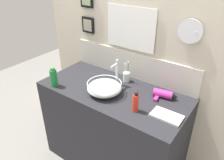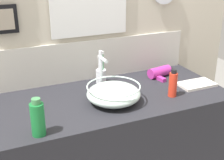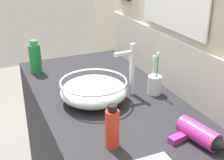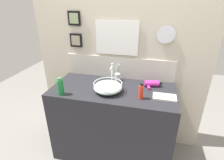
{
  "view_description": "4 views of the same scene",
  "coord_description": "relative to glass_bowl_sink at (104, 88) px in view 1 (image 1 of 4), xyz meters",
  "views": [
    {
      "loc": [
        0.95,
        -1.33,
        1.9
      ],
      "look_at": [
        -0.01,
        0.0,
        0.98
      ],
      "focal_mm": 35.0,
      "sensor_mm": 36.0,
      "label": 1
    },
    {
      "loc": [
        -0.66,
        -1.5,
        1.65
      ],
      "look_at": [
        -0.01,
        0.0,
        0.98
      ],
      "focal_mm": 50.0,
      "sensor_mm": 36.0,
      "label": 2
    },
    {
      "loc": [
        1.13,
        -0.5,
        1.53
      ],
      "look_at": [
        -0.01,
        0.0,
        0.98
      ],
      "focal_mm": 50.0,
      "sensor_mm": 36.0,
      "label": 3
    },
    {
      "loc": [
        0.39,
        -1.62,
        1.76
      ],
      "look_at": [
        -0.01,
        0.0,
        0.98
      ],
      "focal_mm": 28.0,
      "sensor_mm": 36.0,
      "label": 4
    }
  ],
  "objects": [
    {
      "name": "glass_bowl_sink",
      "position": [
        0.0,
        0.0,
        0.0
      ],
      "size": [
        0.3,
        0.3,
        0.1
      ],
      "color": "silver",
      "rests_on": "vanity_counter"
    },
    {
      "name": "hair_drier",
      "position": [
        0.45,
        0.23,
        -0.02
      ],
      "size": [
        0.21,
        0.15,
        0.07
      ],
      "color": "#B22D8C",
      "rests_on": "vanity_counter"
    },
    {
      "name": "soap_dispenser",
      "position": [
        -0.44,
        -0.17,
        0.03
      ],
      "size": [
        0.06,
        0.06,
        0.18
      ],
      "color": "#197233",
      "rests_on": "vanity_counter"
    },
    {
      "name": "ground_plane",
      "position": [
        0.03,
        0.08,
        -0.94
      ],
      "size": [
        6.0,
        6.0,
        0.0
      ],
      "primitive_type": "plane",
      "color": "gray"
    },
    {
      "name": "lotion_bottle",
      "position": [
        0.34,
        -0.06,
        0.02
      ],
      "size": [
        0.05,
        0.05,
        0.16
      ],
      "color": "red",
      "rests_on": "vanity_counter"
    },
    {
      "name": "hand_towel",
      "position": [
        0.57,
        0.01,
        -0.05
      ],
      "size": [
        0.22,
        0.13,
        0.02
      ],
      "primitive_type": "cube",
      "color": "silver",
      "rests_on": "vanity_counter"
    },
    {
      "name": "vanity_counter",
      "position": [
        0.03,
        0.08,
        -0.49
      ],
      "size": [
        1.33,
        0.62,
        0.88
      ],
      "primitive_type": "cube",
      "color": "#232328",
      "rests_on": "ground"
    },
    {
      "name": "toothbrush_cup",
      "position": [
        0.04,
        0.29,
        -0.01
      ],
      "size": [
        0.06,
        0.06,
        0.21
      ],
      "color": "silver",
      "rests_on": "vanity_counter"
    },
    {
      "name": "faucet",
      "position": [
        0.0,
        0.18,
        0.08
      ],
      "size": [
        0.02,
        0.1,
        0.25
      ],
      "color": "silver",
      "rests_on": "vanity_counter"
    },
    {
      "name": "back_panel",
      "position": [
        0.03,
        0.42,
        0.27
      ],
      "size": [
        2.07,
        0.1,
        2.41
      ],
      "color": "beige",
      "rests_on": "ground"
    }
  ]
}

